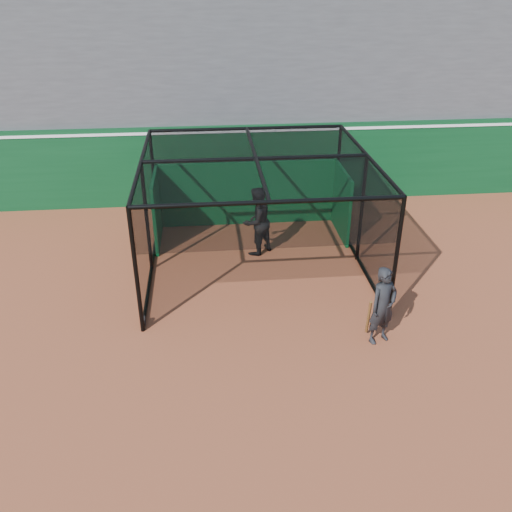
{
  "coord_description": "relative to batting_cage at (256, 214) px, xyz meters",
  "views": [
    {
      "loc": [
        -0.17,
        -8.0,
        6.82
      ],
      "look_at": [
        0.81,
        2.0,
        1.4
      ],
      "focal_mm": 38.0,
      "sensor_mm": 36.0,
      "label": 1
    }
  ],
  "objects": [
    {
      "name": "ground",
      "position": [
        -1.02,
        -4.17,
        -1.41
      ],
      "size": [
        120.0,
        120.0,
        0.0
      ],
      "primitive_type": "plane",
      "color": "brown",
      "rests_on": "ground"
    },
    {
      "name": "outfield_wall",
      "position": [
        -1.02,
        4.33,
        -0.12
      ],
      "size": [
        50.0,
        0.5,
        2.5
      ],
      "color": "#0B3D1B",
      "rests_on": "ground"
    },
    {
      "name": "grandstand",
      "position": [
        -1.02,
        8.1,
        3.07
      ],
      "size": [
        50.0,
        7.85,
        8.95
      ],
      "color": "#4C4C4F",
      "rests_on": "ground"
    },
    {
      "name": "batting_cage",
      "position": [
        0.0,
        0.0,
        0.0
      ],
      "size": [
        5.41,
        5.38,
        2.82
      ],
      "color": "black",
      "rests_on": "ground"
    },
    {
      "name": "batter",
      "position": [
        0.08,
        0.62,
        -0.49
      ],
      "size": [
        1.13,
        1.1,
        1.84
      ],
      "primitive_type": "imported",
      "rotation": [
        0.0,
        0.0,
        3.82
      ],
      "color": "black",
      "rests_on": "ground"
    },
    {
      "name": "on_deck_player",
      "position": [
        2.2,
        -3.46,
        -0.57
      ],
      "size": [
        0.72,
        0.61,
        1.68
      ],
      "color": "black",
      "rests_on": "ground"
    }
  ]
}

